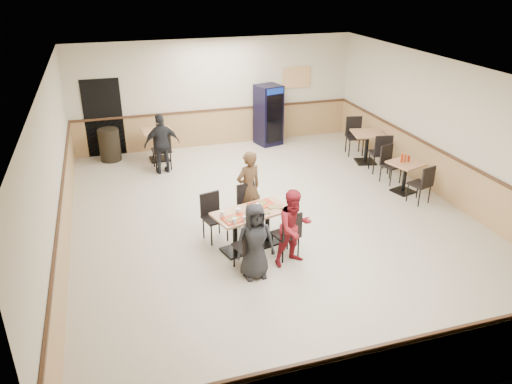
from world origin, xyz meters
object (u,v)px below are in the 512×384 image
object	(u,v)px
side_table_near	(405,173)
side_table_far	(367,143)
back_table	(158,140)
lone_diner	(162,144)
main_table	(252,223)
diner_woman_right	(294,228)
pepsi_cooler	(269,115)
trash_bin	(110,145)
diner_man_opposite	(249,188)
diner_woman_left	(255,241)

from	to	relation	value
side_table_near	side_table_far	distance (m)	1.95
back_table	lone_diner	bearing A→B (deg)	-90.00
back_table	main_table	bearing A→B (deg)	-78.23
lone_diner	side_table_near	world-z (taller)	lone_diner
diner_woman_right	side_table_far	size ratio (longest dim) A/B	1.51
main_table	side_table_far	distance (m)	5.27
main_table	lone_diner	bearing A→B (deg)	89.84
lone_diner	pepsi_cooler	bearing A→B (deg)	-164.40
side_table_near	trash_bin	size ratio (longest dim) A/B	0.97
trash_bin	side_table_near	bearing A→B (deg)	-32.94
back_table	diner_woman_right	bearing A→B (deg)	-74.58
diner_woman_right	back_table	xyz separation A→B (m)	(-1.60, 5.81, -0.15)
diner_man_opposite	trash_bin	world-z (taller)	diner_man_opposite
diner_woman_left	main_table	bearing A→B (deg)	76.90
main_table	back_table	xyz separation A→B (m)	(-1.06, 5.09, 0.05)
back_table	side_table_far	bearing A→B (deg)	-19.31
diner_woman_left	side_table_far	bearing A→B (deg)	44.21
lone_diner	side_table_near	xyz separation A→B (m)	(5.11, -2.83, -0.28)
diner_woman_right	diner_man_opposite	distance (m)	1.68
diner_man_opposite	side_table_near	size ratio (longest dim) A/B	1.85
main_table	trash_bin	bearing A→B (deg)	98.49
side_table_far	diner_woman_right	bearing A→B (deg)	-131.98
main_table	trash_bin	size ratio (longest dim) A/B	1.75
diner_man_opposite	lone_diner	size ratio (longest dim) A/B	1.02
side_table_far	pepsi_cooler	xyz separation A→B (m)	(-1.98, 2.21, 0.31)
side_table_far	back_table	xyz separation A→B (m)	(-5.20, 1.82, -0.00)
side_table_far	diner_woman_left	bearing A→B (deg)	-136.12
pepsi_cooler	trash_bin	world-z (taller)	pepsi_cooler
main_table	pepsi_cooler	xyz separation A→B (m)	(2.16, 5.48, 0.37)
diner_woman_left	pepsi_cooler	xyz separation A→B (m)	(2.38, 6.40, 0.19)
diner_woman_left	diner_man_opposite	distance (m)	1.90
main_table	diner_woman_right	size ratio (longest dim) A/B	1.09
diner_man_opposite	trash_bin	distance (m)	5.18
diner_woman_right	main_table	bearing A→B (deg)	114.24
pepsi_cooler	trash_bin	size ratio (longest dim) A/B	1.99
diner_man_opposite	back_table	size ratio (longest dim) A/B	1.88
side_table_far	pepsi_cooler	size ratio (longest dim) A/B	0.53
lone_diner	side_table_far	bearing A→B (deg)	163.52
diner_woman_right	side_table_near	world-z (taller)	diner_woman_right
pepsi_cooler	main_table	bearing A→B (deg)	-126.21
diner_woman_right	diner_woman_left	bearing A→B (deg)	-178.14
diner_woman_left	pepsi_cooler	bearing A→B (deg)	69.95
pepsi_cooler	lone_diner	bearing A→B (deg)	-172.32
diner_woman_left	side_table_near	xyz separation A→B (m)	(4.27, 2.24, -0.18)
main_table	back_table	world-z (taller)	back_table
diner_woman_right	pepsi_cooler	xyz separation A→B (m)	(1.61, 6.21, 0.17)
main_table	pepsi_cooler	distance (m)	5.90
diner_woman_right	diner_man_opposite	bearing A→B (deg)	88.50
main_table	diner_woman_left	xyz separation A→B (m)	(-0.22, -0.92, 0.17)
diner_woman_right	back_table	bearing A→B (deg)	92.82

